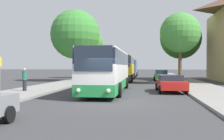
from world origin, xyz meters
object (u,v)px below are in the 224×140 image
object	(u,v)px
pedestrian_walking_back	(25,79)
parked_car_right_near	(171,83)
bus_front	(108,70)
tree_right_near	(181,38)
tree_right_mid	(180,33)
bus_rear	(130,68)
tree_left_near	(75,34)
bus_middle	(124,68)
parked_car_right_far	(161,75)
tree_left_far	(90,43)

from	to	relation	value
pedestrian_walking_back	parked_car_right_near	bearing A→B (deg)	120.23
pedestrian_walking_back	bus_front	bearing A→B (deg)	122.05
tree_right_near	tree_right_mid	distance (m)	11.81
bus_rear	tree_left_near	size ratio (longest dim) A/B	1.13
bus_middle	parked_car_right_near	size ratio (longest dim) A/B	2.56
bus_middle	tree_right_near	bearing A→B (deg)	31.47
tree_right_near	bus_middle	bearing A→B (deg)	-148.05
bus_middle	parked_car_right_far	world-z (taller)	bus_middle
pedestrian_walking_back	tree_right_mid	size ratio (longest dim) A/B	0.22
bus_front	bus_middle	size ratio (longest dim) A/B	0.99
tree_right_mid	tree_right_near	bearing A→B (deg)	82.48
tree_left_near	tree_left_far	distance (m)	8.90
bus_middle	bus_rear	bearing A→B (deg)	89.63
bus_front	tree_right_mid	xyz separation A→B (m)	(6.83, 10.17, 4.09)
bus_middle	tree_right_mid	distance (m)	10.26
parked_car_right_near	parked_car_right_far	distance (m)	15.62
parked_car_right_far	tree_left_far	bearing A→B (deg)	-30.18
pedestrian_walking_back	tree_left_far	distance (m)	24.78
bus_front	parked_car_right_far	distance (m)	17.10
parked_car_right_near	tree_left_far	size ratio (longest dim) A/B	0.59
bus_front	parked_car_right_near	bearing A→B (deg)	7.58
bus_rear	tree_left_far	distance (m)	11.25
bus_rear	parked_car_right_near	size ratio (longest dim) A/B	2.29
parked_car_right_far	tree_left_near	size ratio (longest dim) A/B	0.43
bus_middle	tree_left_far	world-z (taller)	tree_left_far
tree_left_near	tree_right_near	bearing A→B (deg)	27.71
tree_right_near	bus_front	bearing A→B (deg)	-110.95
parked_car_right_near	tree_right_near	bearing A→B (deg)	-101.68
bus_front	tree_left_far	world-z (taller)	tree_left_far
tree_left_far	tree_right_mid	distance (m)	18.44
tree_left_far	parked_car_right_near	bearing A→B (deg)	-62.88
bus_front	bus_rear	bearing A→B (deg)	89.88
parked_car_right_near	pedestrian_walking_back	xyz separation A→B (m)	(-11.19, -2.04, 0.30)
pedestrian_walking_back	tree_left_near	size ratio (longest dim) A/B	0.18
bus_rear	parked_car_right_near	xyz separation A→B (m)	(5.08, -30.58, -1.00)
tree_right_mid	tree_left_near	bearing A→B (deg)	163.77
pedestrian_walking_back	tree_right_mid	distance (m)	18.09
bus_rear	tree_right_near	bearing A→B (deg)	-47.72
parked_car_right_far	pedestrian_walking_back	distance (m)	20.98
parked_car_right_near	tree_right_mid	world-z (taller)	tree_right_mid
bus_front	tree_right_near	xyz separation A→B (m)	(8.37, 21.86, 4.67)
bus_middle	tree_left_near	distance (m)	8.20
tree_left_near	tree_left_far	size ratio (longest dim) A/B	1.18
bus_front	tree_left_near	bearing A→B (deg)	114.42
bus_rear	parked_car_right_far	distance (m)	15.87
pedestrian_walking_back	tree_left_far	world-z (taller)	tree_left_far
tree_left_near	pedestrian_walking_back	bearing A→B (deg)	-89.12
parked_car_right_near	bus_rear	bearing A→B (deg)	-82.99
bus_middle	parked_car_right_far	distance (m)	5.30
parked_car_right_far	tree_left_near	xyz separation A→B (m)	(-11.56, -2.26, 5.55)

